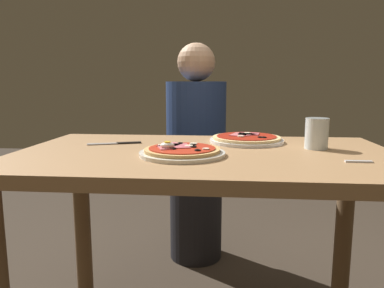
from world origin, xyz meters
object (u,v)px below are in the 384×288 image
at_px(pizza_across_left, 246,139).
at_px(diner_person, 196,159).
at_px(knife, 118,143).
at_px(dining_table, 205,187).
at_px(water_glass_near, 317,136).
at_px(pizza_foreground, 182,152).
at_px(fork, 369,162).

relative_size(pizza_across_left, diner_person, 0.24).
bearing_deg(knife, pizza_across_left, 10.24).
height_order(dining_table, water_glass_near, water_glass_near).
bearing_deg(knife, diner_person, 70.11).
height_order(water_glass_near, knife, water_glass_near).
height_order(pizza_foreground, diner_person, diner_person).
height_order(fork, knife, knife).
xyz_separation_m(pizza_foreground, water_glass_near, (0.44, 0.16, 0.03)).
height_order(dining_table, pizza_foreground, pizza_foreground).
bearing_deg(dining_table, pizza_across_left, 54.35).
xyz_separation_m(water_glass_near, fork, (0.10, -0.22, -0.04)).
relative_size(dining_table, pizza_foreground, 4.65).
bearing_deg(dining_table, pizza_foreground, -130.45).
bearing_deg(pizza_across_left, dining_table, -125.65).
bearing_deg(dining_table, knife, 160.35).
height_order(pizza_foreground, pizza_across_left, pizza_foreground).
height_order(dining_table, diner_person, diner_person).
distance_m(pizza_across_left, diner_person, 0.64).
distance_m(pizza_across_left, fork, 0.47).
bearing_deg(diner_person, knife, 70.11).
bearing_deg(fork, dining_table, 164.09).
relative_size(dining_table, pizza_across_left, 4.45).
xyz_separation_m(dining_table, diner_person, (-0.09, 0.77, -0.06)).
xyz_separation_m(pizza_foreground, knife, (-0.26, 0.20, -0.01)).
distance_m(knife, diner_person, 0.72).
bearing_deg(fork, pizza_foreground, 174.28).
xyz_separation_m(pizza_foreground, diner_person, (-0.02, 0.85, -0.20)).
xyz_separation_m(dining_table, pizza_foreground, (-0.07, -0.08, 0.14)).
bearing_deg(pizza_foreground, fork, -5.72).
bearing_deg(dining_table, water_glass_near, 12.20).
distance_m(pizza_across_left, water_glass_near, 0.26).
height_order(fork, diner_person, diner_person).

